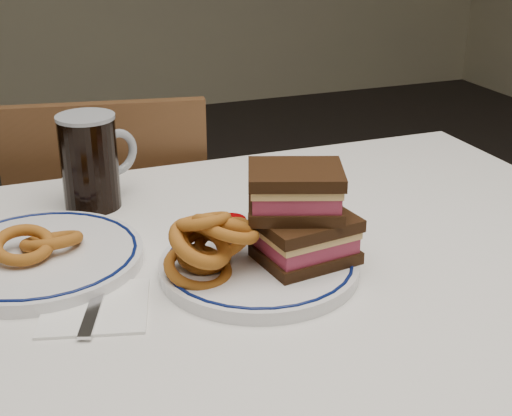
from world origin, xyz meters
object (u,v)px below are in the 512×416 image
object	(u,v)px
beer_mug	(91,161)
main_plate	(259,265)
reuben_sandwich	(301,215)
far_plate	(39,257)
chair_far	(117,260)

from	to	relation	value
beer_mug	main_plate	bearing A→B (deg)	-61.29
reuben_sandwich	beer_mug	world-z (taller)	beer_mug
beer_mug	far_plate	xyz separation A→B (m)	(-0.11, -0.18, -0.07)
chair_far	reuben_sandwich	xyz separation A→B (m)	(0.15, -0.66, 0.36)
far_plate	main_plate	bearing A→B (deg)	-25.18
reuben_sandwich	main_plate	bearing A→B (deg)	167.29
chair_far	far_plate	xyz separation A→B (m)	(-0.18, -0.52, 0.29)
chair_far	beer_mug	world-z (taller)	beer_mug
main_plate	far_plate	bearing A→B (deg)	154.82
main_plate	beer_mug	bearing A→B (deg)	118.71
reuben_sandwich	far_plate	bearing A→B (deg)	156.74
reuben_sandwich	beer_mug	bearing A→B (deg)	124.81
chair_far	far_plate	bearing A→B (deg)	-109.30
chair_far	far_plate	distance (m)	0.63
chair_far	beer_mug	size ratio (longest dim) A/B	5.54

